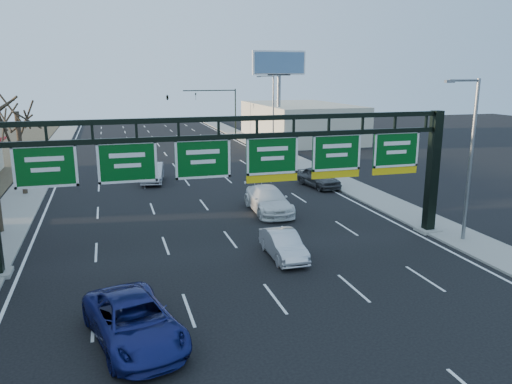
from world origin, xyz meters
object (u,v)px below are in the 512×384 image
object	(u,v)px
sign_gantry	(241,166)
car_silver_sedan	(283,245)
car_white_wagon	(268,200)
car_blue_suv	(134,321)

from	to	relation	value
sign_gantry	car_silver_sedan	size ratio (longest dim) A/B	5.87
car_white_wagon	car_blue_suv	bearing A→B (deg)	-122.10
car_silver_sedan	car_white_wagon	bearing A→B (deg)	77.92
sign_gantry	car_white_wagon	distance (m)	8.68
car_blue_suv	car_silver_sedan	world-z (taller)	car_blue_suv
car_silver_sedan	car_blue_suv	bearing A→B (deg)	-140.16
car_white_wagon	sign_gantry	bearing A→B (deg)	-117.07
sign_gantry	car_white_wagon	world-z (taller)	sign_gantry
car_blue_suv	car_white_wagon	size ratio (longest dim) A/B	0.98
car_silver_sedan	car_white_wagon	size ratio (longest dim) A/B	0.72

